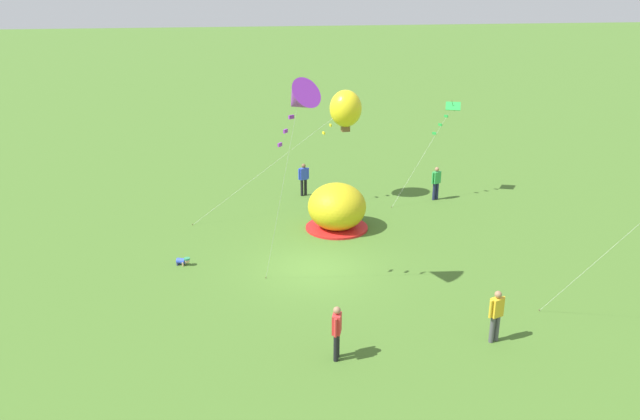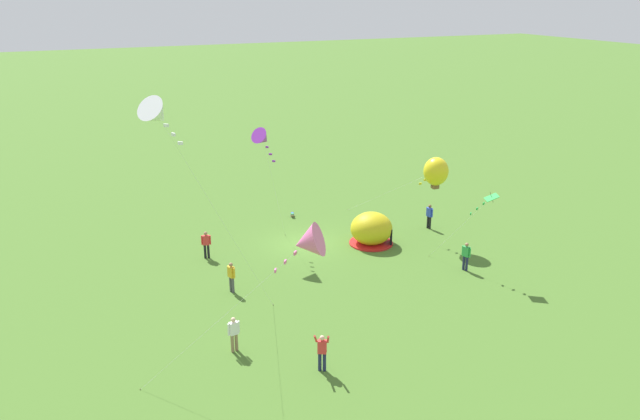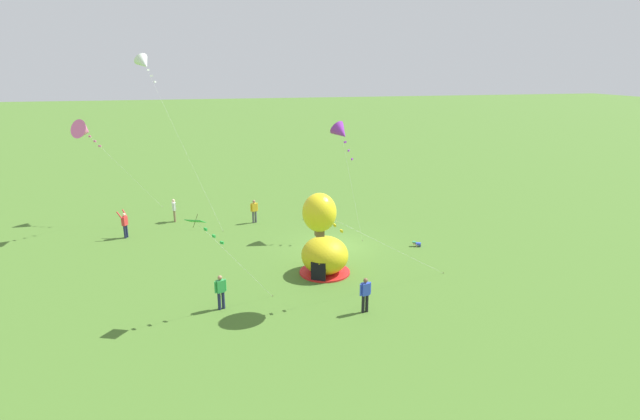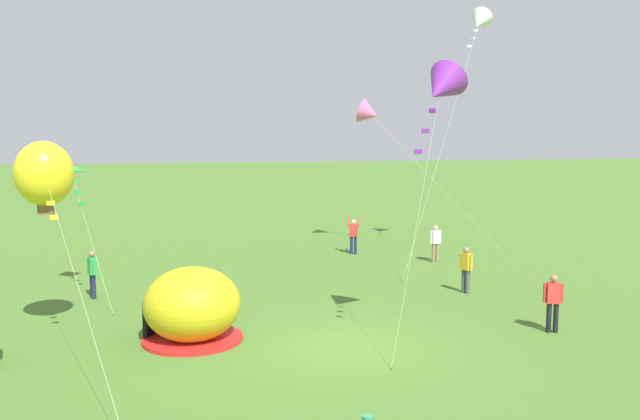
# 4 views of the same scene
# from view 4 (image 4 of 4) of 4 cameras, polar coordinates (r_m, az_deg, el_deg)

# --- Properties ---
(ground_plane) EXTENTS (300.00, 300.00, 0.00)m
(ground_plane) POSITION_cam_4_polar(r_m,az_deg,el_deg) (17.46, 2.50, -12.38)
(ground_plane) COLOR #477028
(popup_tent) EXTENTS (2.81, 2.81, 2.10)m
(popup_tent) POSITION_cam_4_polar(r_m,az_deg,el_deg) (18.04, -11.63, -8.58)
(popup_tent) COLOR gold
(popup_tent) RESTS_ON ground
(person_arms_raised) EXTENTS (0.72, 0.65, 1.89)m
(person_arms_raised) POSITION_cam_4_polar(r_m,az_deg,el_deg) (31.00, 3.08, -2.21)
(person_arms_raised) COLOR #1E2347
(person_arms_raised) RESTS_ON ground
(person_strolling) EXTENTS (0.58, 0.29, 1.72)m
(person_strolling) POSITION_cam_4_polar(r_m,az_deg,el_deg) (29.37, 10.52, -2.85)
(person_strolling) COLOR #8C7251
(person_strolling) RESTS_ON ground
(person_center_field) EXTENTS (0.36, 0.56, 1.72)m
(person_center_field) POSITION_cam_4_polar(r_m,az_deg,el_deg) (23.71, -20.10, -5.33)
(person_center_field) COLOR #1E2347
(person_center_field) RESTS_ON ground
(person_watching_sky) EXTENTS (0.56, 0.36, 1.72)m
(person_watching_sky) POSITION_cam_4_polar(r_m,az_deg,el_deg) (19.63, 20.53, -7.73)
(person_watching_sky) COLOR black
(person_watching_sky) RESTS_ON ground
(person_with_toddler) EXTENTS (0.35, 0.56, 1.72)m
(person_with_toddler) POSITION_cam_4_polar(r_m,az_deg,el_deg) (23.66, 13.20, -5.13)
(person_with_toddler) COLOR #4C4C51
(person_with_toddler) RESTS_ON ground
(kite_white) EXTENTS (6.75, 5.62, 11.98)m
(kite_white) POSITION_cam_4_polar(r_m,az_deg,el_deg) (32.07, 14.36, 16.34)
(kite_white) COLOR silver
(kite_white) RESTS_ON ground
(kite_green) EXTENTS (1.94, 3.93, 4.95)m
(kite_green) POSITION_cam_4_polar(r_m,az_deg,el_deg) (24.01, -21.71, 2.99)
(kite_green) COLOR silver
(kite_green) RESTS_ON ground
(kite_pink) EXTENTS (6.71, 4.86, 7.79)m
(kite_pink) POSITION_cam_4_polar(r_m,az_deg,el_deg) (33.19, 4.52, 8.79)
(kite_pink) COLOR silver
(kite_pink) RESTS_ON ground
(kite_purple) EXTENTS (2.61, 1.89, 7.67)m
(kite_purple) POSITION_cam_4_polar(r_m,az_deg,el_deg) (16.63, 10.98, 10.92)
(kite_purple) COLOR silver
(kite_purple) RESTS_ON ground
(kite_yellow) EXTENTS (3.04, 8.42, 5.60)m
(kite_yellow) POSITION_cam_4_polar(r_m,az_deg,el_deg) (18.80, -23.91, 3.03)
(kite_yellow) COLOR silver
(kite_yellow) RESTS_ON ground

